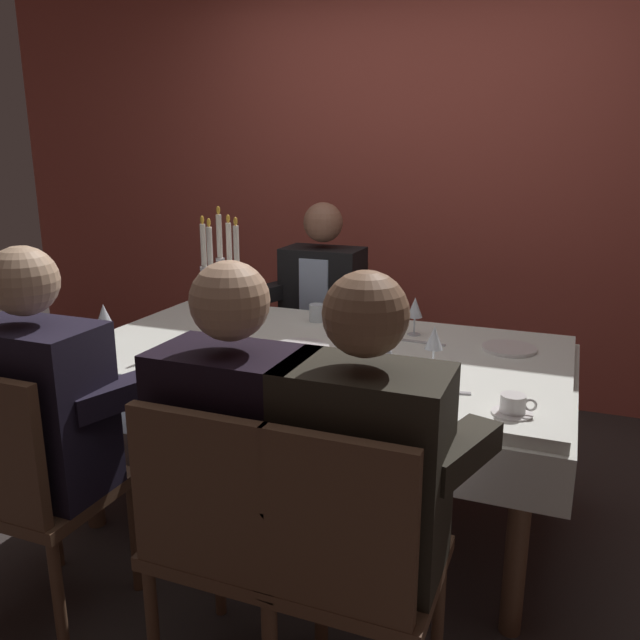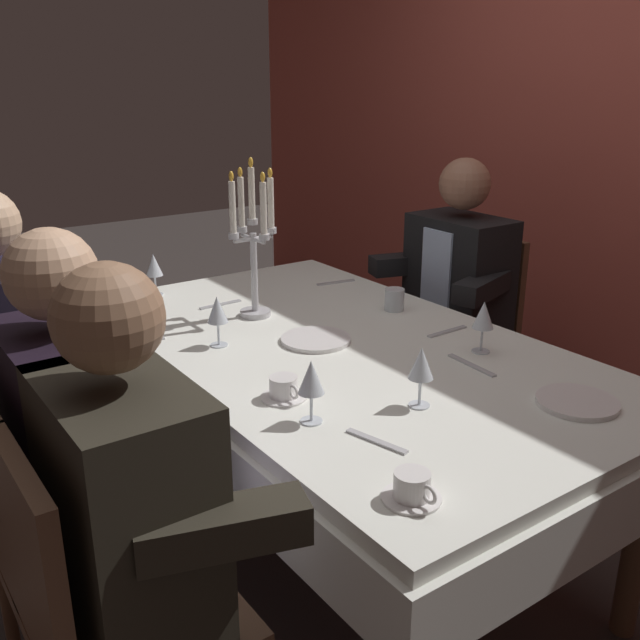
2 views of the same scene
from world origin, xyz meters
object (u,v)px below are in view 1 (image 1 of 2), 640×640
at_px(dining_table, 321,376).
at_px(wine_glass_3, 389,359).
at_px(seated_diner_0, 37,407).
at_px(dinner_plate_0, 509,348).
at_px(dinner_plate_1, 301,347).
at_px(wine_glass_2, 234,336).
at_px(wine_glass_1, 415,309).
at_px(wine_glass_4, 434,339).
at_px(seated_diner_1, 323,296).
at_px(seated_diner_3, 362,468).
at_px(wine_glass_0, 104,315).
at_px(seated_diner_2, 234,444).
at_px(water_tumbler_0, 317,313).
at_px(coffee_cup_0, 513,406).
at_px(candelabra, 221,280).
at_px(coffee_cup_1, 345,377).

distance_m(dining_table, wine_glass_3, 0.59).
height_order(dining_table, seated_diner_0, seated_diner_0).
height_order(dinner_plate_0, dinner_plate_1, same).
bearing_deg(wine_glass_3, wine_glass_2, 174.51).
relative_size(wine_glass_1, wine_glass_2, 1.00).
xyz_separation_m(dinner_plate_1, wine_glass_4, (0.54, -0.05, 0.11)).
height_order(dinner_plate_1, seated_diner_1, seated_diner_1).
bearing_deg(dinner_plate_0, seated_diner_0, -139.06).
bearing_deg(seated_diner_0, wine_glass_1, 53.18).
height_order(wine_glass_3, seated_diner_1, seated_diner_1).
bearing_deg(seated_diner_0, dining_table, 55.98).
relative_size(dining_table, seated_diner_3, 1.56).
relative_size(wine_glass_0, seated_diner_2, 0.13).
xyz_separation_m(water_tumbler_0, coffee_cup_0, (0.95, -0.78, -0.01)).
distance_m(seated_diner_1, seated_diner_3, 1.94).
bearing_deg(wine_glass_0, dinner_plate_1, 15.61).
distance_m(wine_glass_3, wine_glass_4, 0.29).
distance_m(wine_glass_3, seated_diner_0, 1.11).
height_order(water_tumbler_0, seated_diner_0, seated_diner_0).
relative_size(coffee_cup_0, seated_diner_1, 0.11).
distance_m(dining_table, water_tumbler_0, 0.44).
height_order(candelabra, wine_glass_1, candelabra).
bearing_deg(dining_table, coffee_cup_1, -57.12).
bearing_deg(water_tumbler_0, seated_diner_1, 108.26).
bearing_deg(candelabra, wine_glass_0, -156.79).
distance_m(wine_glass_2, seated_diner_3, 0.89).
height_order(wine_glass_1, wine_glass_4, same).
relative_size(wine_glass_0, wine_glass_2, 1.00).
distance_m(candelabra, seated_diner_3, 1.22).
bearing_deg(seated_diner_0, dinner_plate_1, 57.63).
relative_size(dinner_plate_0, wine_glass_2, 1.29).
bearing_deg(wine_glass_4, dinner_plate_0, 55.83).
distance_m(candelabra, dinner_plate_0, 1.18).
bearing_deg(dinner_plate_1, seated_diner_2, -79.01).
bearing_deg(seated_diner_0, seated_diner_2, 0.00).
relative_size(dining_table, seated_diner_1, 1.56).
relative_size(wine_glass_0, coffee_cup_1, 1.24).
distance_m(wine_glass_3, seated_diner_3, 0.53).
distance_m(wine_glass_4, seated_diner_0, 1.34).
relative_size(candelabra, seated_diner_1, 0.45).
xyz_separation_m(water_tumbler_0, seated_diner_2, (0.26, -1.26, -0.04)).
height_order(dinner_plate_0, wine_glass_1, wine_glass_1).
relative_size(dinner_plate_0, wine_glass_3, 1.29).
bearing_deg(wine_glass_3, seated_diner_0, -152.59).
relative_size(dinner_plate_1, water_tumbler_0, 2.83).
bearing_deg(wine_glass_4, wine_glass_1, 112.17).
bearing_deg(seated_diner_1, seated_diner_2, -76.31).
relative_size(dinner_plate_1, wine_glass_0, 1.38).
bearing_deg(wine_glass_3, wine_glass_0, 174.77).
relative_size(wine_glass_4, seated_diner_0, 0.13).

